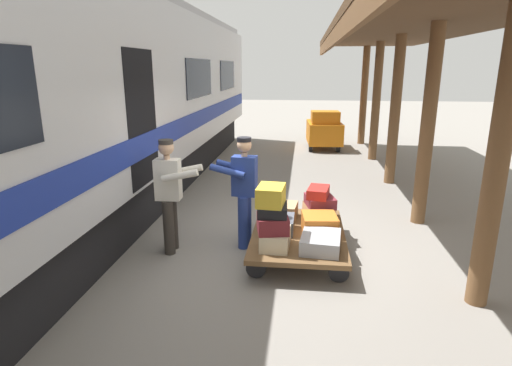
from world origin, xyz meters
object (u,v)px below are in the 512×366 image
Objects in this scene: suitcase_brown_leather at (318,213)px; porter_by_door at (170,192)px; suitcase_orange_carryall at (319,224)px; suitcase_gray_aluminum at (321,242)px; luggage_cart at (298,235)px; suitcase_slate_roller at (278,224)px; suitcase_tan_vintage at (280,211)px; suitcase_red_plastic at (318,192)px; suitcase_black_hardshell at (273,210)px; train_car at (47,110)px; porter_in_overalls at (243,188)px; baggage_tug at (324,130)px; suitcase_cream_canvas at (275,239)px; suitcase_yellow_case at (271,195)px; suitcase_burgundy_valise at (320,201)px; suitcase_maroon_trunk at (273,224)px.

suitcase_brown_leather is 2.35m from porter_by_door.
suitcase_orange_carryall is 0.58m from suitcase_gray_aluminum.
suitcase_slate_roller is (0.30, -0.00, 0.16)m from luggage_cart.
suitcase_tan_vintage is 0.68m from suitcase_red_plastic.
suitcase_black_hardshell is at bearing -0.30° from suitcase_gray_aluminum.
train_car is 2.30m from porter_by_door.
train_car reaches higher than suitcase_red_plastic.
suitcase_brown_leather is 0.84m from suitcase_slate_roller.
suitcase_black_hardshell reaches higher than suitcase_orange_carryall.
porter_in_overalls is (0.85, -0.18, 0.64)m from luggage_cart.
train_car reaches higher than suitcase_orange_carryall.
train_car is 41.82× the size of suitcase_red_plastic.
baggage_tug is (-1.08, -9.03, -0.24)m from suitcase_black_hardshell.
suitcase_cream_canvas is at bearing 83.48° from baggage_tug.
suitcase_red_plastic is 1.21m from porter_in_overalls.
suitcase_slate_roller is 0.58m from suitcase_cream_canvas.
suitcase_orange_carryall is at bearing 91.29° from suitcase_red_plastic.
suitcase_brown_leather is 0.31× the size of porter_by_door.
suitcase_yellow_case is 9.10m from baggage_tug.
train_car is 9.73× the size of luggage_cart.
suitcase_gray_aluminum is (0.00, 0.58, -0.04)m from suitcase_orange_carryall.
train_car is 11.57× the size of baggage_tug.
suitcase_tan_vintage is 0.99× the size of suitcase_brown_leather.
baggage_tug reaches higher than suitcase_yellow_case.
suitcase_burgundy_valise reaches higher than luggage_cart.
suitcase_cream_canvas is 0.32× the size of porter_in_overalls.
suitcase_gray_aluminum is 9.05m from baggage_tug.
suitcase_maroon_trunk is (0.34, 0.61, 0.39)m from luggage_cart.
suitcase_burgundy_valise is (-0.63, -1.17, 0.18)m from suitcase_cream_canvas.
baggage_tug is at bearing -96.80° from suitcase_black_hardshell.
suitcase_burgundy_valise is at bearing -118.70° from luggage_cart.
train_car is at bearing -3.24° from suitcase_slate_roller.
suitcase_maroon_trunk is 0.24× the size of porter_in_overalls.
baggage_tug is (-1.03, -9.03, 0.17)m from suitcase_cream_canvas.
suitcase_gray_aluminum is 1.47× the size of suitcase_black_hardshell.
porter_in_overalls reaches higher than suitcase_tan_vintage.
suitcase_black_hardshell is (0.01, -0.04, 0.18)m from suitcase_maroon_trunk.
porter_by_door reaches higher than suitcase_tan_vintage.
suitcase_yellow_case is (0.03, -0.04, 0.38)m from suitcase_maroon_trunk.
porter_by_door is (2.19, -0.43, 0.49)m from suitcase_gray_aluminum.
suitcase_cream_canvas is at bearing 61.79° from suitcase_burgundy_valise.
train_car reaches higher than porter_by_door.
suitcase_yellow_case is at bearing -52.20° from suitcase_maroon_trunk.
suitcase_orange_carryall is (-0.61, 0.58, 0.02)m from suitcase_tan_vintage.
suitcase_maroon_trunk is at bearing 88.18° from suitcase_tan_vintage.
suitcase_orange_carryall is 0.84m from suitcase_cream_canvas.
suitcase_orange_carryall is at bearing 170.90° from porter_in_overalls.
porter_by_door is at bearing 5.20° from suitcase_slate_roller.
porter_in_overalls reaches higher than luggage_cart.
luggage_cart is 0.88m from suitcase_black_hardshell.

